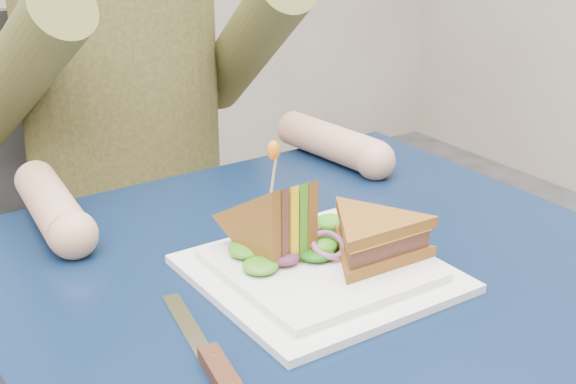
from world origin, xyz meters
TOP-DOWN VIEW (x-y plane):
  - table at (0.00, 0.00)m, footprint 0.75×0.75m
  - chair at (0.00, 0.69)m, footprint 0.42×0.40m
  - diner at (-0.00, 0.58)m, footprint 0.54×0.59m
  - plate at (-0.02, -0.00)m, footprint 0.26×0.26m
  - sandwich_flat at (0.03, -0.03)m, footprint 0.15×0.15m
  - sandwich_upright at (-0.05, 0.04)m, footprint 0.09×0.14m
  - fork at (-0.14, -0.03)m, footprint 0.02×0.18m
  - knife at (-0.21, -0.10)m, footprint 0.06×0.22m
  - toothpick at (-0.05, 0.04)m, footprint 0.01×0.01m
  - toothpick_frill at (-0.05, 0.04)m, footprint 0.01×0.01m
  - lettuce_spill at (-0.02, 0.01)m, footprint 0.15×0.13m
  - onion_ring at (-0.01, 0.00)m, footprint 0.04×0.04m

SIDE VIEW (x-z plane):
  - chair at x=0.00m, z-range 0.08..1.01m
  - table at x=0.00m, z-range 0.29..1.02m
  - fork at x=-0.14m, z-range 0.73..0.74m
  - knife at x=-0.21m, z-range 0.73..0.74m
  - plate at x=-0.02m, z-range 0.73..0.75m
  - lettuce_spill at x=-0.02m, z-range 0.75..0.77m
  - onion_ring at x=-0.01m, z-range 0.75..0.78m
  - sandwich_flat at x=0.03m, z-range 0.75..0.80m
  - sandwich_upright at x=-0.05m, z-range 0.71..0.85m
  - toothpick at x=-0.05m, z-range 0.82..0.88m
  - toothpick_frill at x=-0.05m, z-range 0.87..0.89m
  - diner at x=0.00m, z-range 0.54..1.29m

